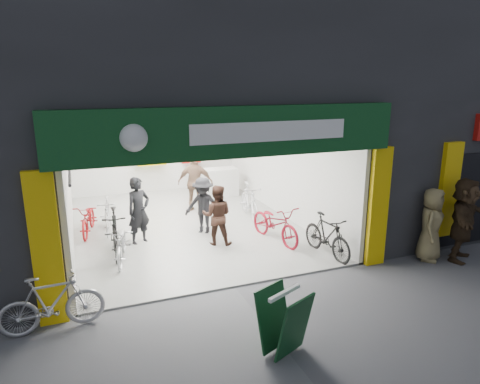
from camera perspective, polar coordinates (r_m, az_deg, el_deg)
ground at (r=8.56m, az=-0.63°, el=-12.63°), size 60.00×60.00×0.00m
building at (r=12.63m, az=-5.05°, el=16.38°), size 17.00×10.27×8.00m
bike_left_front at (r=9.90m, az=-15.47°, el=-6.62°), size 0.85×1.69×0.85m
bike_left_midfront at (r=10.25m, az=-16.33°, el=-5.27°), size 0.65×1.81×1.07m
bike_left_midback at (r=11.85m, az=-19.54°, el=-3.37°), size 0.87×1.70×0.85m
bike_left_back at (r=11.84m, az=-17.25°, el=-3.03°), size 0.61×1.58×0.93m
bike_right_front at (r=9.98m, az=11.53°, el=-5.75°), size 0.61×1.68×0.99m
bike_right_mid at (r=10.67m, az=4.73°, el=-4.18°), size 0.96×1.94×0.97m
bike_right_back at (r=12.38m, az=1.24°, el=-1.29°), size 0.73×1.79×1.05m
parked_bike at (r=7.65m, az=-23.81°, el=-13.39°), size 1.64×0.53×0.97m
customer_a at (r=10.69m, az=-13.35°, el=-2.51°), size 0.73×0.63×1.69m
customer_b at (r=10.37m, az=-3.09°, el=-3.16°), size 0.90×0.82×1.51m
customer_c at (r=11.13m, az=-4.94°, el=-1.90°), size 1.12×1.05×1.52m
customer_d at (r=13.04m, az=-5.98°, el=1.24°), size 1.16×0.85×1.83m
pedestrian_near at (r=10.41m, az=24.11°, el=-3.98°), size 0.96×0.92×1.65m
pedestrian_far at (r=10.68m, az=27.62°, el=-3.28°), size 1.75×1.44×1.88m
sandwich_board at (r=6.54m, az=5.85°, el=-16.66°), size 0.83×0.84×0.97m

